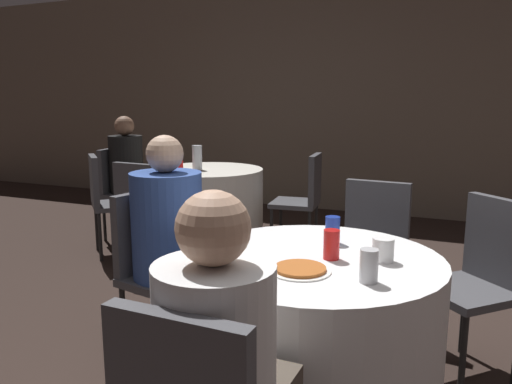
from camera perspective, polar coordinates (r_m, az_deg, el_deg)
The scene contains 20 objects.
wall_back at distance 6.05m, azimuth 19.87°, elevation 10.25°, with size 16.00×0.06×2.80m.
table_near at distance 2.24m, azimuth 6.57°, elevation -16.19°, with size 1.06×1.06×0.72m.
table_far at distance 4.77m, azimuth -5.49°, elevation -1.66°, with size 1.04×1.04×0.72m.
chair_near_west at distance 2.70m, azimuth -11.38°, elevation -7.46°, with size 0.48×0.47×0.89m.
chair_near_northeast at distance 2.72m, azimuth 24.46°, elevation -8.10°, with size 0.57×0.57×0.89m.
chair_near_north at distance 3.02m, azimuth 13.13°, elevation -5.65°, with size 0.43×0.43×0.89m.
chair_far_south at distance 4.00m, azimuth -12.77°, elevation -1.65°, with size 0.43×0.43×0.89m.
chair_far_east at distance 4.47m, azimuth 5.60°, elevation -0.17°, with size 0.45×0.44×0.89m.
chair_far_west at distance 5.12m, azimuth -15.41°, elevation 0.87°, with size 0.46×0.46×0.89m.
chair_far_southwest at distance 4.57m, azimuth -16.81°, elevation -0.35°, with size 0.57×0.57×0.89m.
person_black_shirt at distance 5.04m, azimuth -13.86°, elevation 1.60°, with size 0.50×0.36×1.21m.
person_white_shirt at distance 1.50m, azimuth -3.14°, elevation -21.10°, with size 0.32×0.50×1.14m.
person_blue_shirt at distance 2.58m, azimuth -9.05°, elevation -6.51°, with size 0.52×0.40×1.19m.
pizza_plate_near at distance 1.92m, azimuth 5.06°, elevation -8.80°, with size 0.24×0.24×0.02m.
soda_can_red at distance 2.06m, azimuth 8.62°, elevation -5.95°, with size 0.07×0.07×0.12m.
soda_can_silver at distance 1.83m, azimuth 12.78°, elevation -8.24°, with size 0.07×0.07×0.12m.
soda_can_blue at distance 2.29m, azimuth 8.73°, elevation -4.30°, with size 0.07×0.07×0.12m.
cup_near at distance 2.08m, azimuth 14.32°, elevation -6.41°, with size 0.09×0.09×0.10m.
bottle_far at distance 4.65m, azimuth -6.74°, elevation 3.93°, with size 0.09×0.09×0.23m.
cup_far at distance 4.63m, azimuth -8.82°, elevation 2.99°, with size 0.08×0.08×0.09m.
Camera 1 is at (0.38, -1.81, 1.36)m, focal length 35.00 mm.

